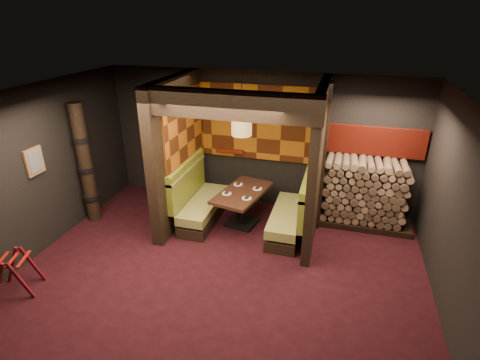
% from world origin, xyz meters
% --- Properties ---
extents(floor, '(6.50, 5.50, 0.02)m').
position_xyz_m(floor, '(0.00, 0.00, -0.01)').
color(floor, black).
rests_on(floor, ground).
extents(ceiling, '(6.50, 5.50, 0.02)m').
position_xyz_m(ceiling, '(0.00, 0.00, 2.86)').
color(ceiling, black).
rests_on(ceiling, ground).
extents(wall_back, '(6.50, 0.02, 2.85)m').
position_xyz_m(wall_back, '(0.00, 2.76, 1.43)').
color(wall_back, black).
rests_on(wall_back, ground).
extents(wall_front, '(6.50, 0.02, 2.85)m').
position_xyz_m(wall_front, '(0.00, -2.76, 1.43)').
color(wall_front, black).
rests_on(wall_front, ground).
extents(wall_left, '(0.02, 5.50, 2.85)m').
position_xyz_m(wall_left, '(-3.26, 0.00, 1.43)').
color(wall_left, black).
rests_on(wall_left, ground).
extents(wall_right, '(0.02, 5.50, 2.85)m').
position_xyz_m(wall_right, '(3.26, 0.00, 1.43)').
color(wall_right, black).
rests_on(wall_right, ground).
extents(partition_left, '(0.20, 2.20, 2.85)m').
position_xyz_m(partition_left, '(-1.35, 1.65, 1.43)').
color(partition_left, black).
rests_on(partition_left, floor).
extents(partition_right, '(0.15, 2.10, 2.85)m').
position_xyz_m(partition_right, '(1.30, 1.70, 1.43)').
color(partition_right, black).
rests_on(partition_right, floor).
extents(header_beam, '(2.85, 0.18, 0.44)m').
position_xyz_m(header_beam, '(-0.02, 0.70, 2.63)').
color(header_beam, black).
rests_on(header_beam, partition_left).
extents(tapa_back_panel, '(2.40, 0.06, 1.55)m').
position_xyz_m(tapa_back_panel, '(-0.02, 2.71, 1.82)').
color(tapa_back_panel, '#98500F').
rests_on(tapa_back_panel, wall_back).
extents(tapa_side_panel, '(0.04, 1.85, 1.45)m').
position_xyz_m(tapa_side_panel, '(-1.23, 1.82, 1.85)').
color(tapa_side_panel, '#98500F').
rests_on(tapa_side_panel, partition_left).
extents(lacquer_shelf, '(0.60, 0.12, 0.07)m').
position_xyz_m(lacquer_shelf, '(-0.60, 2.65, 1.18)').
color(lacquer_shelf, '#5C170B').
rests_on(lacquer_shelf, wall_back).
extents(booth_bench_left, '(0.68, 1.60, 1.14)m').
position_xyz_m(booth_bench_left, '(-0.96, 1.65, 0.40)').
color(booth_bench_left, black).
rests_on(booth_bench_left, floor).
extents(booth_bench_right, '(0.68, 1.60, 1.14)m').
position_xyz_m(booth_bench_right, '(0.93, 1.65, 0.40)').
color(booth_bench_right, black).
rests_on(booth_bench_right, floor).
extents(dining_table, '(1.01, 1.49, 0.72)m').
position_xyz_m(dining_table, '(-0.07, 1.72, 0.48)').
color(dining_table, black).
rests_on(dining_table, floor).
extents(place_settings, '(0.70, 0.73, 0.03)m').
position_xyz_m(place_settings, '(-0.07, 1.72, 0.73)').
color(place_settings, white).
rests_on(place_settings, dining_table).
extents(pendant_lamp, '(0.37, 0.37, 0.98)m').
position_xyz_m(pendant_lamp, '(-0.07, 1.67, 2.09)').
color(pendant_lamp, olive).
rests_on(pendant_lamp, ceiling).
extents(framed_picture, '(0.05, 0.36, 0.46)m').
position_xyz_m(framed_picture, '(-3.22, 0.10, 1.62)').
color(framed_picture, olive).
rests_on(framed_picture, wall_left).
extents(luggage_rack, '(0.73, 0.62, 0.68)m').
position_xyz_m(luggage_rack, '(-2.83, -1.08, 0.34)').
color(luggage_rack, '#4A0B10').
rests_on(luggage_rack, floor).
extents(totem_column, '(0.31, 0.31, 2.40)m').
position_xyz_m(totem_column, '(-3.05, 1.10, 1.19)').
color(totem_column, black).
rests_on(totem_column, floor).
extents(firewood_stack, '(1.73, 0.70, 1.36)m').
position_xyz_m(firewood_stack, '(2.29, 2.35, 0.68)').
color(firewood_stack, black).
rests_on(firewood_stack, floor).
extents(mosaic_header, '(1.83, 0.10, 0.56)m').
position_xyz_m(mosaic_header, '(2.29, 2.68, 1.64)').
color(mosaic_header, maroon).
rests_on(mosaic_header, wall_back).
extents(bay_front_post, '(0.08, 0.08, 2.85)m').
position_xyz_m(bay_front_post, '(1.39, 1.96, 1.43)').
color(bay_front_post, black).
rests_on(bay_front_post, floor).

